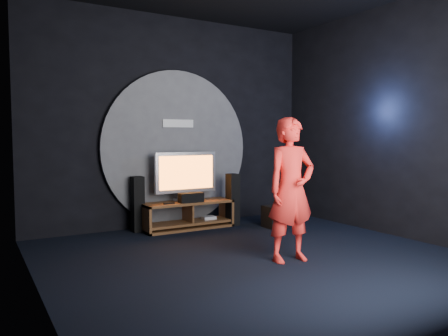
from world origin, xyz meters
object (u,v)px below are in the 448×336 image
(tower_speaker_right, at_px, (233,200))
(media_console, at_px, (188,217))
(player, at_px, (291,190))
(tower_speaker_left, at_px, (138,204))
(tv, at_px, (186,174))
(subwoofer, at_px, (274,217))

(tower_speaker_right, bearing_deg, media_console, 171.10)
(player, bearing_deg, media_console, 101.26)
(tower_speaker_left, relative_size, tower_speaker_right, 1.00)
(media_console, distance_m, player, 2.41)
(media_console, distance_m, tv, 0.70)
(tv, relative_size, tower_speaker_left, 1.22)
(tower_speaker_left, xyz_separation_m, player, (1.05, -2.50, 0.43))
(tv, xyz_separation_m, subwoofer, (1.29, -0.69, -0.71))
(subwoofer, bearing_deg, tv, 151.80)
(media_console, bearing_deg, tower_speaker_left, 165.66)
(media_console, bearing_deg, tower_speaker_right, -8.90)
(tv, height_order, tower_speaker_left, tv)
(player, bearing_deg, tower_speaker_right, 81.53)
(tower_speaker_left, height_order, player, player)
(tv, relative_size, tower_speaker_right, 1.22)
(tv, bearing_deg, subwoofer, -28.20)
(media_console, xyz_separation_m, player, (0.26, -2.30, 0.67))
(tv, distance_m, tower_speaker_left, 0.91)
(media_console, xyz_separation_m, tower_speaker_right, (0.77, -0.12, 0.24))
(tower_speaker_right, height_order, player, player)
(tower_speaker_right, relative_size, subwoofer, 2.44)
(media_console, relative_size, subwoofer, 4.16)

